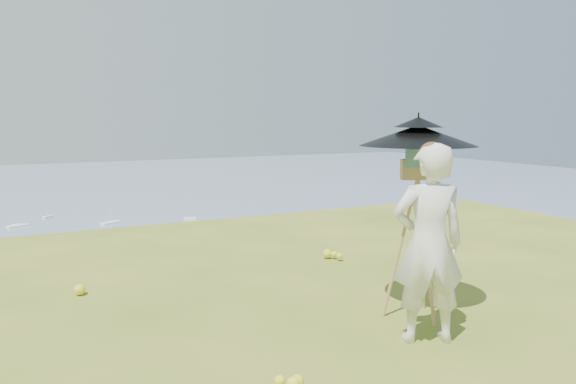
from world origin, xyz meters
TOP-DOWN VIEW (x-y plane):
  - ground at (0.00, 0.00)m, footprint 14.00×14.00m
  - bay_water at (0.00, 240.00)m, footprint 700.00×700.00m
  - slope_trees at (0.00, 35.00)m, footprint 110.00×50.00m
  - harbor_town at (0.00, 75.00)m, footprint 110.00×22.00m
  - wildflowers at (0.00, 0.25)m, footprint 10.00×10.50m
  - painter at (0.37, 0.41)m, footprint 0.76×0.64m
  - field_easel at (0.67, 0.94)m, footprint 0.88×0.88m
  - sun_umbrella at (0.68, 0.97)m, footprint 1.54×1.54m
  - painter_cap at (0.37, 0.41)m, footprint 0.28×0.30m

SIDE VIEW (x-z plane):
  - bay_water at x=0.00m, z-range -34.00..-34.00m
  - harbor_town at x=0.00m, z-range -32.00..-27.00m
  - slope_trees at x=0.00m, z-range -18.00..-12.00m
  - ground at x=0.00m, z-range 0.00..0.00m
  - wildflowers at x=0.00m, z-range 0.00..0.12m
  - field_easel at x=0.67m, z-range 0.00..1.74m
  - painter at x=0.37m, z-range 0.00..1.79m
  - painter_cap at x=0.37m, z-range 1.69..1.79m
  - sun_umbrella at x=0.68m, z-range 1.43..2.05m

